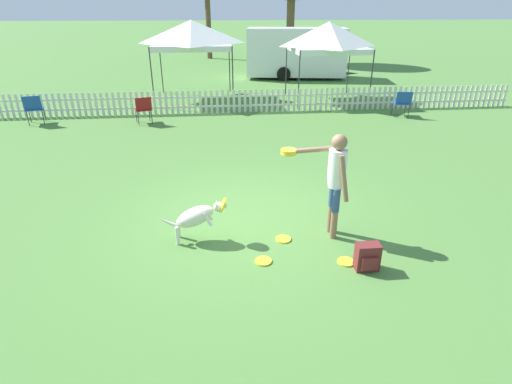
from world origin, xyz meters
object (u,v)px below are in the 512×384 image
(backpack_on_grass, at_px, (367,257))
(folding_chair_green_right, at_px, (402,101))
(frisbee_near_dog, at_px, (263,261))
(frisbee_near_handler, at_px, (283,239))
(frisbee_midfield, at_px, (346,262))
(canopy_tent_main, at_px, (192,35))
(handler_person, at_px, (333,174))
(folding_chair_blue_left, at_px, (143,108))
(folding_chair_center, at_px, (34,107))
(canopy_tent_secondary, at_px, (328,37))
(leaping_dog, at_px, (196,216))
(equipment_trailer, at_px, (296,52))

(backpack_on_grass, bearing_deg, folding_chair_green_right, 63.12)
(frisbee_near_dog, bearing_deg, folding_chair_green_right, 54.79)
(frisbee_near_handler, height_order, backpack_on_grass, backpack_on_grass)
(frisbee_midfield, bearing_deg, canopy_tent_main, 102.26)
(handler_person, relative_size, folding_chair_blue_left, 1.97)
(canopy_tent_main, bearing_deg, folding_chair_green_right, -27.59)
(folding_chair_center, height_order, canopy_tent_main, canopy_tent_main)
(canopy_tent_secondary, bearing_deg, folding_chair_green_right, -56.19)
(handler_person, height_order, backpack_on_grass, handler_person)
(leaping_dog, xyz_separation_m, backpack_on_grass, (2.40, -1.03, -0.23))
(canopy_tent_secondary, xyz_separation_m, equipment_trailer, (-0.09, 5.61, -1.08))
(leaping_dog, distance_m, frisbee_near_handler, 1.43)
(frisbee_near_handler, bearing_deg, folding_chair_center, 130.89)
(handler_person, relative_size, folding_chair_center, 1.85)
(frisbee_midfield, bearing_deg, canopy_tent_secondary, 76.96)
(frisbee_midfield, xyz_separation_m, folding_chair_center, (-7.46, 8.40, 0.54))
(backpack_on_grass, xyz_separation_m, canopy_tent_secondary, (2.32, 11.19, 2.17))
(frisbee_midfield, height_order, folding_chair_blue_left, folding_chair_blue_left)
(frisbee_near_dog, relative_size, backpack_on_grass, 0.61)
(handler_person, bearing_deg, folding_chair_center, 45.61)
(folding_chair_green_right, xyz_separation_m, equipment_trailer, (-2.00, 8.47, 0.78))
(leaping_dog, bearing_deg, equipment_trailer, 164.89)
(frisbee_midfield, bearing_deg, folding_chair_green_right, 61.33)
(frisbee_near_handler, relative_size, folding_chair_blue_left, 0.29)
(frisbee_near_handler, relative_size, canopy_tent_main, 0.08)
(frisbee_near_dog, height_order, backpack_on_grass, backpack_on_grass)
(equipment_trailer, bearing_deg, folding_chair_center, -131.38)
(leaping_dog, relative_size, frisbee_near_dog, 4.53)
(folding_chair_center, height_order, equipment_trailer, equipment_trailer)
(backpack_on_grass, bearing_deg, folding_chair_blue_left, 117.32)
(folding_chair_blue_left, height_order, folding_chair_green_right, folding_chair_green_right)
(frisbee_near_handler, bearing_deg, folding_chair_green_right, 54.73)
(handler_person, height_order, frisbee_midfield, handler_person)
(frisbee_near_handler, relative_size, frisbee_midfield, 1.00)
(canopy_tent_main, height_order, canopy_tent_secondary, canopy_tent_main)
(backpack_on_grass, relative_size, folding_chair_center, 0.44)
(frisbee_midfield, height_order, equipment_trailer, equipment_trailer)
(frisbee_midfield, bearing_deg, leaping_dog, 158.59)
(frisbee_near_handler, relative_size, canopy_tent_secondary, 0.08)
(leaping_dog, distance_m, frisbee_midfield, 2.36)
(folding_chair_center, relative_size, canopy_tent_main, 0.31)
(handler_person, relative_size, equipment_trailer, 0.29)
(folding_chair_center, distance_m, canopy_tent_secondary, 10.50)
(frisbee_near_dog, bearing_deg, canopy_tent_secondary, 70.98)
(frisbee_near_dog, relative_size, canopy_tent_secondary, 0.08)
(leaping_dog, bearing_deg, backpack_on_grass, 67.97)
(backpack_on_grass, relative_size, canopy_tent_main, 0.14)
(handler_person, relative_size, canopy_tent_secondary, 0.58)
(folding_chair_blue_left, height_order, canopy_tent_secondary, canopy_tent_secondary)
(folding_chair_green_right, bearing_deg, folding_chair_center, 7.98)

